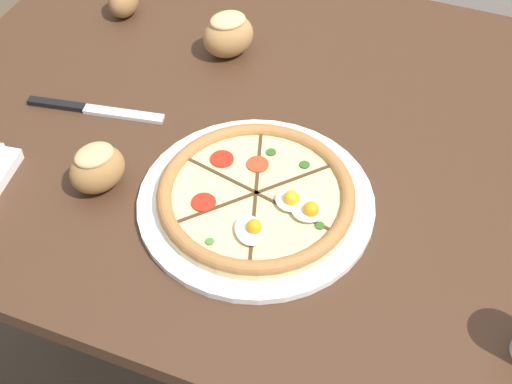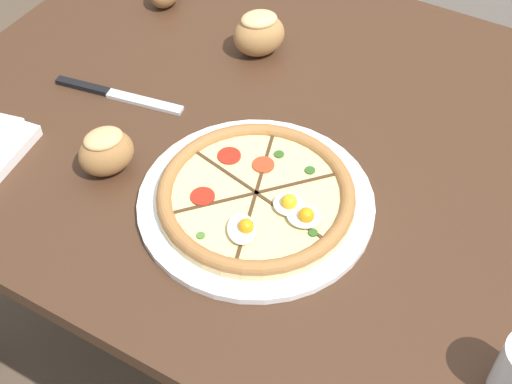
{
  "view_description": "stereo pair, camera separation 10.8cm",
  "coord_description": "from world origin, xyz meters",
  "px_view_note": "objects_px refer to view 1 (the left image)",
  "views": [
    {
      "loc": [
        0.32,
        -0.85,
        1.56
      ],
      "look_at": [
        0.06,
        -0.17,
        0.75
      ],
      "focal_mm": 50.0,
      "sensor_mm": 36.0,
      "label": 1
    },
    {
      "loc": [
        0.42,
        -0.8,
        1.56
      ],
      "look_at": [
        0.06,
        -0.17,
        0.75
      ],
      "focal_mm": 50.0,
      "sensor_mm": 36.0,
      "label": 2
    }
  ],
  "objects_px": {
    "bread_piece_mid": "(97,168)",
    "knife_main": "(93,110)",
    "bread_piece_near": "(123,0)",
    "pizza": "(256,197)",
    "dining_table": "(260,163)",
    "bread_piece_far": "(228,34)"
  },
  "relations": [
    {
      "from": "dining_table",
      "to": "bread_piece_mid",
      "type": "distance_m",
      "value": 0.32
    },
    {
      "from": "pizza",
      "to": "knife_main",
      "type": "relative_size",
      "value": 1.49
    },
    {
      "from": "pizza",
      "to": "bread_piece_near",
      "type": "distance_m",
      "value": 0.58
    },
    {
      "from": "bread_piece_far",
      "to": "dining_table",
      "type": "bearing_deg",
      "value": -52.13
    },
    {
      "from": "dining_table",
      "to": "bread_piece_far",
      "type": "relative_size",
      "value": 9.92
    },
    {
      "from": "bread_piece_mid",
      "to": "knife_main",
      "type": "xyz_separation_m",
      "value": [
        -0.1,
        0.15,
        -0.04
      ]
    },
    {
      "from": "bread_piece_near",
      "to": "bread_piece_mid",
      "type": "bearing_deg",
      "value": -66.41
    },
    {
      "from": "bread_piece_far",
      "to": "knife_main",
      "type": "height_order",
      "value": "bread_piece_far"
    },
    {
      "from": "pizza",
      "to": "knife_main",
      "type": "distance_m",
      "value": 0.36
    },
    {
      "from": "knife_main",
      "to": "bread_piece_mid",
      "type": "bearing_deg",
      "value": -66.18
    },
    {
      "from": "pizza",
      "to": "bread_piece_mid",
      "type": "relative_size",
      "value": 3.29
    },
    {
      "from": "bread_piece_mid",
      "to": "dining_table",
      "type": "bearing_deg",
      "value": 51.14
    },
    {
      "from": "dining_table",
      "to": "bread_piece_far",
      "type": "height_order",
      "value": "bread_piece_far"
    },
    {
      "from": "bread_piece_far",
      "to": "knife_main",
      "type": "xyz_separation_m",
      "value": [
        -0.16,
        -0.24,
        -0.04
      ]
    },
    {
      "from": "pizza",
      "to": "dining_table",
      "type": "bearing_deg",
      "value": 109.34
    },
    {
      "from": "dining_table",
      "to": "pizza",
      "type": "height_order",
      "value": "pizza"
    },
    {
      "from": "bread_piece_mid",
      "to": "knife_main",
      "type": "relative_size",
      "value": 0.45
    },
    {
      "from": "pizza",
      "to": "bread_piece_mid",
      "type": "distance_m",
      "value": 0.25
    },
    {
      "from": "bread_piece_mid",
      "to": "bread_piece_far",
      "type": "bearing_deg",
      "value": 81.73
    },
    {
      "from": "bread_piece_near",
      "to": "knife_main",
      "type": "xyz_separation_m",
      "value": [
        0.09,
        -0.28,
        -0.03
      ]
    },
    {
      "from": "bread_piece_mid",
      "to": "knife_main",
      "type": "distance_m",
      "value": 0.19
    },
    {
      "from": "pizza",
      "to": "bread_piece_near",
      "type": "xyz_separation_m",
      "value": [
        -0.43,
        0.38,
        0.02
      ]
    }
  ]
}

